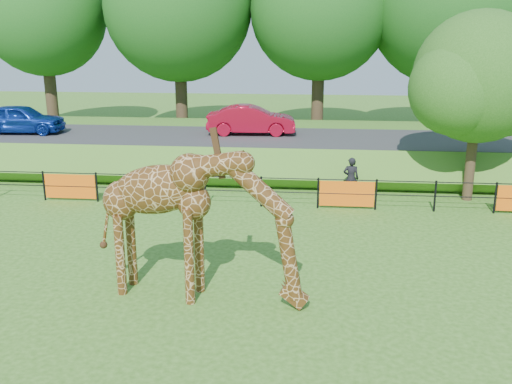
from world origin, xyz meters
TOP-DOWN VIEW (x-y plane):
  - ground at (0.00, 0.00)m, footprint 90.00×90.00m
  - giraffe at (-0.74, 0.72)m, footprint 5.09×1.70m
  - perimeter_fence at (0.00, 8.00)m, footprint 28.07×0.10m
  - embankment at (0.00, 15.50)m, footprint 40.00×9.00m
  - road at (0.00, 14.00)m, footprint 40.00×5.00m
  - car_blue at (-11.71, 13.79)m, footprint 4.03×1.84m
  - car_red at (-1.05, 14.56)m, footprint 4.10×1.65m
  - visitor at (3.20, 9.23)m, footprint 0.60×0.41m
  - tree_east at (7.60, 9.63)m, footprint 5.40×4.71m
  - bg_tree_line at (1.89, 22.00)m, footprint 37.30×8.80m

SIDE VIEW (x-z plane):
  - ground at x=0.00m, z-range 0.00..0.00m
  - perimeter_fence at x=0.00m, z-range 0.00..1.10m
  - embankment at x=0.00m, z-range 0.00..1.30m
  - visitor at x=3.20m, z-range 0.00..1.58m
  - road at x=0.00m, z-range 1.30..1.42m
  - giraffe at x=-0.74m, z-range 0.00..3.58m
  - car_red at x=-1.05m, z-range 1.42..2.75m
  - car_blue at x=-11.71m, z-range 1.42..2.76m
  - tree_east at x=7.60m, z-range 0.90..7.66m
  - bg_tree_line at x=1.89m, z-range 1.28..13.10m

